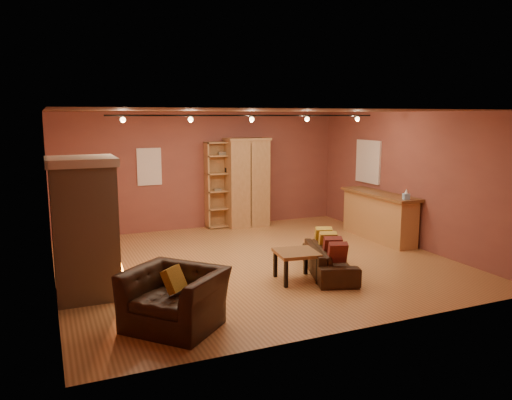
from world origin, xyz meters
name	(u,v)px	position (x,y,z in m)	size (l,w,h in m)	color
floor	(256,262)	(0.00, 0.00, 0.00)	(7.00, 7.00, 0.00)	#A26A39
ceiling	(256,111)	(0.00, 0.00, 2.80)	(7.00, 7.00, 0.00)	#57301B
back_wall	(203,171)	(0.00, 3.25, 1.40)	(7.00, 0.02, 2.80)	brown
left_wall	(50,201)	(-3.50, 0.00, 1.40)	(0.02, 6.50, 2.80)	brown
right_wall	(409,179)	(3.50, 0.00, 1.40)	(0.02, 6.50, 2.80)	brown
fireplace	(85,228)	(-3.04, -0.60, 1.06)	(1.01, 0.98, 2.12)	tan
back_window	(149,167)	(-1.30, 3.23, 1.55)	(0.56, 0.04, 0.86)	white
bookcase	(222,184)	(0.45, 3.14, 1.07)	(0.86, 0.33, 2.10)	tan
armoire	(247,182)	(1.03, 2.97, 1.10)	(1.08, 0.61, 2.18)	tan
bar_counter	(379,216)	(3.20, 0.56, 0.53)	(0.59, 2.18, 1.04)	tan
tissue_box	(406,195)	(3.15, -0.36, 1.13)	(0.14, 0.14, 0.21)	#94C2ED
right_window	(368,162)	(3.47, 1.40, 1.65)	(0.05, 0.90, 1.00)	white
loveseat	(330,255)	(0.90, -1.14, 0.35)	(1.00, 1.74, 0.72)	black
armchair	(174,289)	(-2.11, -2.23, 0.51)	(1.35, 1.38, 1.02)	black
coffee_table	(296,256)	(0.20, -1.22, 0.43)	(0.74, 0.74, 0.50)	brown
track_rail	(252,117)	(0.00, 0.20, 2.69)	(5.20, 0.09, 0.13)	black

